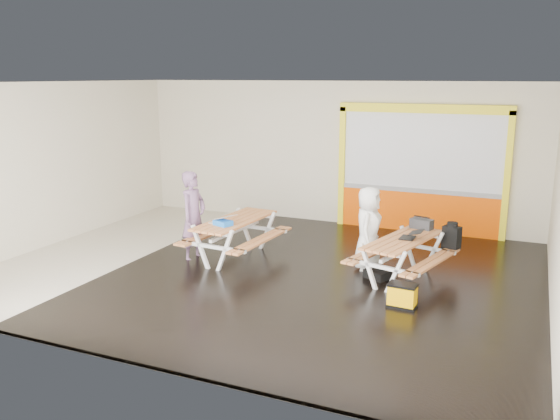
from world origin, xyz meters
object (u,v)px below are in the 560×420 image
at_px(person_left, 194,217).
at_px(backpack, 452,236).
at_px(picnic_table_right, 403,249).
at_px(blue_pouch, 223,223).
at_px(toolbox, 422,224).
at_px(person_right, 368,228).
at_px(fluke_bag, 402,296).
at_px(laptop_left, 222,220).
at_px(dark_case, 377,274).
at_px(picnic_table_left, 235,229).
at_px(laptop_right, 411,236).

bearing_deg(person_left, backpack, -73.53).
xyz_separation_m(picnic_table_right, blue_pouch, (-3.30, -0.62, 0.28)).
relative_size(toolbox, backpack, 0.88).
relative_size(person_right, toolbox, 3.48).
height_order(person_right, fluke_bag, person_right).
bearing_deg(toolbox, fluke_bag, -86.71).
bearing_deg(person_right, laptop_left, 101.34).
distance_m(picnic_table_right, fluke_bag, 1.39).
bearing_deg(blue_pouch, fluke_bag, -10.90).
bearing_deg(person_left, laptop_left, -93.69).
bearing_deg(laptop_left, person_right, 16.39).
bearing_deg(dark_case, person_right, 124.23).
bearing_deg(blue_pouch, backpack, 19.38).
bearing_deg(picnic_table_left, laptop_left, -102.43).
height_order(person_left, dark_case, person_left).
relative_size(laptop_right, toolbox, 0.87).
relative_size(laptop_right, dark_case, 0.95).
bearing_deg(person_left, laptop_right, -81.28).
xyz_separation_m(toolbox, backpack, (0.57, -0.04, -0.17)).
distance_m(person_left, blue_pouch, 0.81).
height_order(person_left, backpack, person_left).
height_order(picnic_table_left, person_left, person_left).
bearing_deg(picnic_table_left, blue_pouch, -88.88).
height_order(picnic_table_right, laptop_left, laptop_left).
distance_m(person_left, laptop_right, 4.23).
bearing_deg(dark_case, picnic_table_left, 179.11).
bearing_deg(backpack, fluke_bag, -101.88).
distance_m(laptop_right, toolbox, 0.78).
distance_m(person_left, person_right, 3.44).
bearing_deg(laptop_right, picnic_table_right, -153.89).
bearing_deg(picnic_table_left, fluke_bag, -18.45).
relative_size(blue_pouch, backpack, 0.64).
bearing_deg(person_left, picnic_table_right, -81.89).
height_order(laptop_right, toolbox, toolbox).
height_order(picnic_table_right, laptop_right, laptop_right).
bearing_deg(backpack, laptop_right, -129.68).
relative_size(picnic_table_left, laptop_right, 5.62).
xyz_separation_m(picnic_table_right, backpack, (0.73, 0.80, 0.11)).
relative_size(picnic_table_left, dark_case, 5.37).
bearing_deg(person_left, toolbox, -71.26).
height_order(picnic_table_left, dark_case, picnic_table_left).
bearing_deg(person_right, toolbox, -64.03).
bearing_deg(picnic_table_left, picnic_table_right, 1.91).
relative_size(picnic_table_right, backpack, 4.37).
distance_m(blue_pouch, toolbox, 3.76).
distance_m(toolbox, dark_case, 1.38).
bearing_deg(person_left, fluke_bag, -99.25).
distance_m(laptop_right, blue_pouch, 3.49).
distance_m(picnic_table_left, picnic_table_right, 3.31).
xyz_separation_m(blue_pouch, backpack, (4.03, 1.42, -0.17)).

